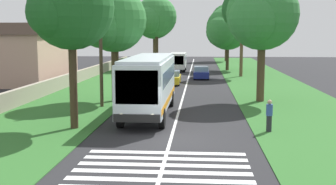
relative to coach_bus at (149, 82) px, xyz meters
name	(u,v)px	position (x,y,z in m)	size (l,w,h in m)	color
ground	(170,141)	(-6.74, -1.80, -2.15)	(160.00, 160.00, 0.00)	#262628
grass_verge_left	(85,96)	(8.26, 6.40, -2.13)	(120.00, 8.00, 0.04)	#2D6628
grass_verge_right	(284,98)	(8.26, -10.00, -2.13)	(120.00, 8.00, 0.04)	#2D6628
centre_line	(183,97)	(8.26, -1.80, -2.14)	(110.00, 0.16, 0.01)	silver
coach_bus	(149,82)	(0.00, 0.00, 0.00)	(11.16, 2.62, 3.73)	silver
zebra_crossing	(162,168)	(-11.09, -1.80, -2.14)	(4.95, 6.80, 0.01)	silver
trailing_car_0	(172,78)	(17.27, -0.25, -1.48)	(4.30, 1.78, 1.43)	gold
trailing_car_1	(201,73)	(23.26, -3.30, -1.48)	(4.30, 1.78, 1.43)	navy
trailing_minibus_0	(178,60)	(33.56, -0.08, -0.60)	(6.00, 2.14, 2.53)	silver
roadside_tree_left_0	(156,18)	(36.96, 3.43, 5.29)	(7.33, 5.87, 10.53)	#3D2D1E
roadside_tree_left_1	(112,22)	(5.56, 3.44, 3.88)	(6.11, 4.91, 8.60)	#4C3826
roadside_tree_left_2	(153,19)	(45.80, 4.74, 5.42)	(8.10, 6.87, 11.15)	#4C3826
roadside_tree_left_3	(71,10)	(-4.14, 3.70, 4.27)	(5.43, 4.56, 8.80)	#3D2D1E
roadside_tree_right_0	(226,21)	(57.15, -7.97, 5.52)	(7.06, 5.94, 10.78)	#4C3826
roadside_tree_right_1	(226,29)	(34.92, -6.78, 3.63)	(7.21, 6.12, 8.95)	#3D2D1E
roadside_tree_right_2	(260,16)	(6.07, -7.62, 4.31)	(6.35, 5.40, 9.27)	#4C3826
roadside_tree_right_3	(241,11)	(26.04, -8.02, 5.75)	(5.48, 4.93, 10.45)	brown
utility_pole	(101,53)	(2.83, 3.73, 1.69)	(0.24, 1.40, 7.32)	#473828
roadside_wall	(64,81)	(13.26, 9.80, -1.50)	(70.00, 0.40, 1.22)	#9E937F
roadside_building	(25,53)	(18.68, 15.78, 1.00)	(13.60, 8.43, 6.18)	tan
pedestrian	(269,115)	(-4.44, -6.85, -1.24)	(0.34, 0.34, 1.69)	#26262D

